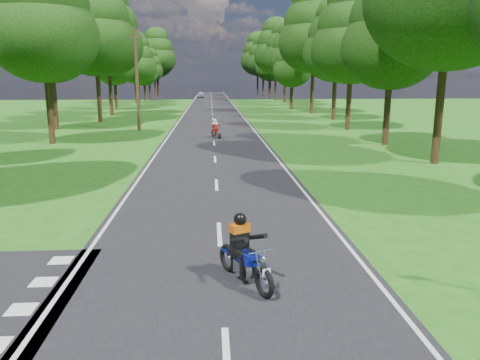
{
  "coord_description": "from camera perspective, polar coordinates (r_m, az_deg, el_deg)",
  "views": [
    {
      "loc": [
        -0.19,
        -10.38,
        4.3
      ],
      "look_at": [
        0.7,
        4.0,
        1.1
      ],
      "focal_mm": 35.0,
      "sensor_mm": 36.0,
      "label": 1
    }
  ],
  "objects": [
    {
      "name": "rider_near_blue",
      "position": [
        9.85,
        0.6,
        -8.48
      ],
      "size": [
        1.35,
        1.88,
        1.51
      ],
      "primitive_type": null,
      "rotation": [
        0.0,
        0.0,
        0.46
      ],
      "color": "#0C188D",
      "rests_on": "main_road"
    },
    {
      "name": "main_road",
      "position": [
        60.54,
        -3.41,
        8.44
      ],
      "size": [
        7.0,
        140.0,
        0.02
      ],
      "primitive_type": "cube",
      "color": "black",
      "rests_on": "ground"
    },
    {
      "name": "treeline",
      "position": [
        70.58,
        -2.33,
        15.73
      ],
      "size": [
        40.0,
        115.35,
        14.78
      ],
      "color": "black",
      "rests_on": "ground"
    },
    {
      "name": "ground",
      "position": [
        11.24,
        -2.33,
        -9.99
      ],
      "size": [
        160.0,
        160.0,
        0.0
      ],
      "primitive_type": "plane",
      "color": "#245E15",
      "rests_on": "ground"
    },
    {
      "name": "road_markings",
      "position": [
        58.67,
        -3.54,
        8.32
      ],
      "size": [
        7.4,
        140.0,
        0.01
      ],
      "color": "silver",
      "rests_on": "main_road"
    },
    {
      "name": "telegraph_pole",
      "position": [
        38.82,
        -12.44,
        11.9
      ],
      "size": [
        1.2,
        0.26,
        8.0
      ],
      "color": "#382616",
      "rests_on": "ground"
    },
    {
      "name": "rider_far_red",
      "position": [
        33.32,
        -2.96,
        6.28
      ],
      "size": [
        1.01,
        1.68,
        1.33
      ],
      "primitive_type": null,
      "rotation": [
        0.0,
        0.0,
        0.32
      ],
      "color": "#A8140C",
      "rests_on": "main_road"
    },
    {
      "name": "distant_car",
      "position": [
        97.12,
        -4.8,
        10.34
      ],
      "size": [
        1.54,
        3.74,
        1.27
      ],
      "primitive_type": "imported",
      "rotation": [
        0.0,
        0.0,
        0.01
      ],
      "color": "silver",
      "rests_on": "main_road"
    }
  ]
}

